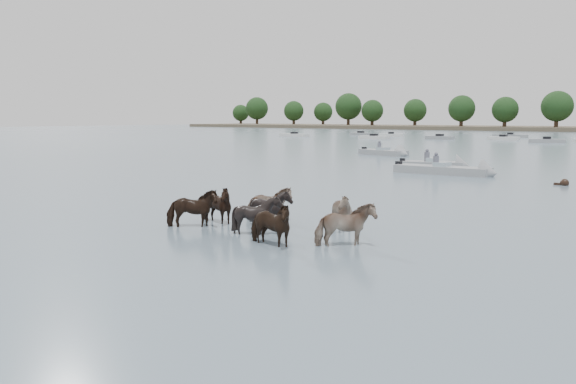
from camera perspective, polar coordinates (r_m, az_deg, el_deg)
The scene contains 8 objects.
ground at distance 17.80m, azimuth -2.15°, elevation -3.74°, with size 400.00×400.00×0.00m, color #4C606E.
shoreline at distance 182.49m, azimuth 11.27°, elevation 6.39°, with size 160.00×30.00×1.00m, color #4C4233.
pony_herd at distance 17.44m, azimuth -2.28°, elevation -2.24°, with size 6.92×4.23×1.42m.
swimming_pony at distance 32.46m, azimuth 25.81°, elevation 0.78°, with size 0.72×0.44×0.44m.
motorboat_a at distance 40.19m, azimuth 15.20°, elevation 2.60°, with size 4.76×2.98×1.92m.
motorboat_b at distance 36.16m, azimuth 16.31°, elevation 2.03°, with size 6.44×1.73×1.92m.
motorboat_f at distance 53.13m, azimuth 10.08°, elevation 3.86°, with size 5.53×2.82×1.92m.
treeline at distance 181.72m, azimuth 11.18°, elevation 8.14°, with size 150.81×22.27×11.34m.
Camera 1 is at (11.17, -13.41, 3.45)m, focal length 35.61 mm.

